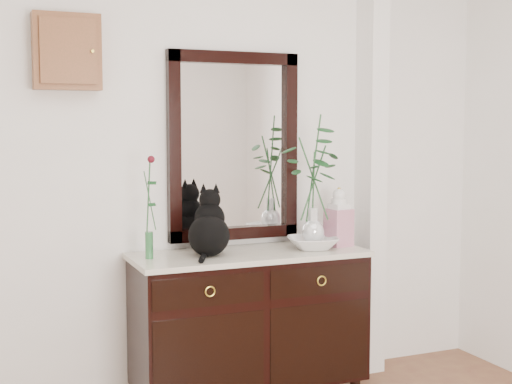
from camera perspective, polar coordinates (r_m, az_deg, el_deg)
name	(u,v)px	position (r m, az deg, el deg)	size (l,w,h in m)	color
wall_back	(217,162)	(4.18, -3.13, 2.42)	(3.60, 0.04, 2.70)	white
pilaster	(371,159)	(4.54, 9.19, 2.60)	(0.12, 0.20, 2.70)	white
sideboard	(249,317)	(4.12, -0.55, -9.98)	(1.33, 0.52, 0.82)	black
wall_mirror	(234,146)	(4.20, -1.79, 3.66)	(0.80, 0.06, 1.10)	black
key_cabinet	(67,52)	(3.94, -14.89, 10.79)	(0.35, 0.10, 0.40)	brown
cat	(209,222)	(3.92, -3.79, -2.41)	(0.26, 0.32, 0.37)	black
lotus_bowl	(313,243)	(4.14, 4.58, -4.09)	(0.29, 0.29, 0.07)	silver
vase_branches	(313,180)	(4.10, 4.62, 1.00)	(0.37, 0.37, 0.77)	silver
bud_vase_rose	(149,207)	(3.84, -8.59, -1.16)	(0.07, 0.07, 0.56)	#2E6D3B
ginger_jar	(339,216)	(4.25, 6.64, -1.95)	(0.13, 0.13, 0.35)	silver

